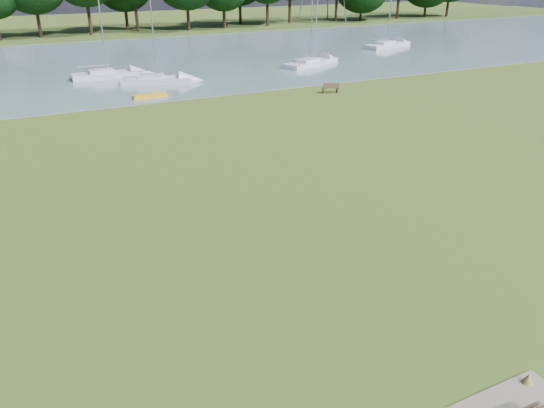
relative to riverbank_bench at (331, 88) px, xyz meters
name	(u,v)px	position (x,y,z in m)	size (l,w,h in m)	color
ground	(263,212)	(-15.45, -18.96, -0.44)	(220.00, 220.00, 0.00)	olive
river	(97,65)	(-15.45, 23.04, -0.44)	(220.00, 40.00, 0.10)	slate
far_bank	(63,35)	(-15.45, 53.04, -0.44)	(220.00, 20.00, 0.40)	#4C6626
riverbank_bench	(331,88)	(0.00, 0.00, 0.00)	(1.49, 0.79, 0.88)	brown
kayak	(150,96)	(-14.27, 5.04, -0.25)	(2.82, 0.66, 0.28)	#FAA914
sailboat_0	(387,43)	(20.83, 19.28, 0.12)	(7.89, 4.30, 9.54)	silver
sailboat_2	(310,61)	(5.06, 12.16, 0.07)	(7.52, 4.69, 9.95)	silver
sailboat_3	(107,73)	(-15.92, 14.85, 0.13)	(6.63, 2.12, 8.98)	silver
sailboat_6	(156,78)	(-12.27, 10.54, 0.09)	(6.57, 3.93, 9.28)	silver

